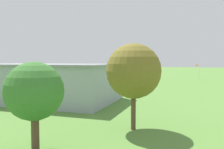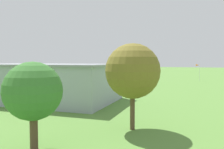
{
  "view_description": "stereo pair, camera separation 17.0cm",
  "coord_description": "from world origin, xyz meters",
  "px_view_note": "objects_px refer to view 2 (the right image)",
  "views": [
    {
      "loc": [
        -27.12,
        77.54,
        7.64
      ],
      "look_at": [
        -4.78,
        15.57,
        3.69
      ],
      "focal_mm": 37.48,
      "sensor_mm": 36.0,
      "label": 1
    },
    {
      "loc": [
        -27.28,
        77.48,
        7.64
      ],
      "look_at": [
        -4.78,
        15.57,
        3.69
      ],
      "focal_mm": 37.48,
      "sensor_mm": 36.0,
      "label": 2
    }
  ],
  "objects_px": {
    "hangar": "(44,82)",
    "person_beside_truck": "(69,86)",
    "biplane": "(133,67)",
    "car_green": "(40,86)",
    "windsock": "(198,66)",
    "car_blue": "(4,84)",
    "person_at_fence_line": "(120,88)",
    "person_near_hangar_door": "(84,87)",
    "person_by_parked_cars": "(113,87)",
    "tree_behind_hangar_right": "(33,92)",
    "tree_near_perimeter_road": "(133,71)",
    "car_silver": "(18,85)",
    "car_red": "(126,89)"
  },
  "relations": [
    {
      "from": "person_at_fence_line",
      "to": "person_near_hangar_door",
      "type": "height_order",
      "value": "person_near_hangar_door"
    },
    {
      "from": "hangar",
      "to": "car_silver",
      "type": "relative_size",
      "value": 6.36
    },
    {
      "from": "biplane",
      "to": "car_green",
      "type": "height_order",
      "value": "biplane"
    },
    {
      "from": "person_at_fence_line",
      "to": "person_near_hangar_door",
      "type": "relative_size",
      "value": 0.99
    },
    {
      "from": "car_silver",
      "to": "person_at_fence_line",
      "type": "relative_size",
      "value": 2.69
    },
    {
      "from": "person_beside_truck",
      "to": "car_blue",
      "type": "bearing_deg",
      "value": 8.23
    },
    {
      "from": "person_at_fence_line",
      "to": "car_red",
      "type": "bearing_deg",
      "value": 129.08
    },
    {
      "from": "person_at_fence_line",
      "to": "tree_behind_hangar_right",
      "type": "height_order",
      "value": "tree_behind_hangar_right"
    },
    {
      "from": "person_at_fence_line",
      "to": "windsock",
      "type": "height_order",
      "value": "windsock"
    },
    {
      "from": "biplane",
      "to": "windsock",
      "type": "height_order",
      "value": "biplane"
    },
    {
      "from": "car_red",
      "to": "tree_behind_hangar_right",
      "type": "distance_m",
      "value": 36.51
    },
    {
      "from": "biplane",
      "to": "car_blue",
      "type": "distance_m",
      "value": 38.48
    },
    {
      "from": "car_silver",
      "to": "person_by_parked_cars",
      "type": "xyz_separation_m",
      "value": [
        -25.53,
        -5.72,
        -0.01
      ]
    },
    {
      "from": "hangar",
      "to": "car_blue",
      "type": "relative_size",
      "value": 6.18
    },
    {
      "from": "hangar",
      "to": "person_by_parked_cars",
      "type": "bearing_deg",
      "value": -109.4
    },
    {
      "from": "person_by_parked_cars",
      "to": "person_beside_truck",
      "type": "xyz_separation_m",
      "value": [
        11.86,
        2.05,
        0.0
      ]
    },
    {
      "from": "person_at_fence_line",
      "to": "car_green",
      "type": "bearing_deg",
      "value": 8.98
    },
    {
      "from": "person_by_parked_cars",
      "to": "person_near_hangar_door",
      "type": "distance_m",
      "value": 7.46
    },
    {
      "from": "person_at_fence_line",
      "to": "person_by_parked_cars",
      "type": "relative_size",
      "value": 0.98
    },
    {
      "from": "hangar",
      "to": "tree_near_perimeter_road",
      "type": "bearing_deg",
      "value": 148.9
    },
    {
      "from": "car_green",
      "to": "tree_near_perimeter_road",
      "type": "xyz_separation_m",
      "value": [
        -32.8,
        27.14,
        5.64
      ]
    },
    {
      "from": "person_near_hangar_door",
      "to": "tree_near_perimeter_road",
      "type": "bearing_deg",
      "value": 125.03
    },
    {
      "from": "hangar",
      "to": "car_blue",
      "type": "height_order",
      "value": "hangar"
    },
    {
      "from": "car_red",
      "to": "person_near_hangar_door",
      "type": "distance_m",
      "value": 12.48
    },
    {
      "from": "car_blue",
      "to": "person_beside_truck",
      "type": "relative_size",
      "value": 2.69
    },
    {
      "from": "person_at_fence_line",
      "to": "person_by_parked_cars",
      "type": "bearing_deg",
      "value": -33.36
    },
    {
      "from": "car_green",
      "to": "windsock",
      "type": "bearing_deg",
      "value": -133.11
    },
    {
      "from": "tree_behind_hangar_right",
      "to": "tree_near_perimeter_road",
      "type": "distance_m",
      "value": 10.85
    },
    {
      "from": "hangar",
      "to": "biplane",
      "type": "xyz_separation_m",
      "value": [
        -8.5,
        -33.73,
        1.97
      ]
    },
    {
      "from": "car_silver",
      "to": "car_blue",
      "type": "bearing_deg",
      "value": -7.71
    },
    {
      "from": "tree_behind_hangar_right",
      "to": "person_at_fence_line",
      "type": "bearing_deg",
      "value": -82.66
    },
    {
      "from": "hangar",
      "to": "tree_near_perimeter_road",
      "type": "height_order",
      "value": "tree_near_perimeter_road"
    },
    {
      "from": "biplane",
      "to": "person_by_parked_cars",
      "type": "bearing_deg",
      "value": 83.61
    },
    {
      "from": "car_silver",
      "to": "person_beside_truck",
      "type": "bearing_deg",
      "value": -164.97
    },
    {
      "from": "car_silver",
      "to": "windsock",
      "type": "relative_size",
      "value": 0.7
    },
    {
      "from": "car_red",
      "to": "biplane",
      "type": "bearing_deg",
      "value": -79.47
    },
    {
      "from": "car_silver",
      "to": "biplane",
      "type": "bearing_deg",
      "value": -143.86
    },
    {
      "from": "hangar",
      "to": "person_by_parked_cars",
      "type": "height_order",
      "value": "hangar"
    },
    {
      "from": "hangar",
      "to": "person_by_parked_cars",
      "type": "distance_m",
      "value": 21.01
    },
    {
      "from": "car_red",
      "to": "person_at_fence_line",
      "type": "bearing_deg",
      "value": -50.92
    },
    {
      "from": "hangar",
      "to": "person_beside_truck",
      "type": "xyz_separation_m",
      "value": [
        4.94,
        -17.6,
        -2.68
      ]
    },
    {
      "from": "biplane",
      "to": "person_near_hangar_door",
      "type": "xyz_separation_m",
      "value": [
        8.7,
        16.28,
        -4.66
      ]
    },
    {
      "from": "biplane",
      "to": "car_green",
      "type": "relative_size",
      "value": 1.82
    },
    {
      "from": "tree_behind_hangar_right",
      "to": "car_green",
      "type": "bearing_deg",
      "value": -53.54
    },
    {
      "from": "car_green",
      "to": "person_near_hangar_door",
      "type": "relative_size",
      "value": 2.76
    },
    {
      "from": "car_red",
      "to": "tree_behind_hangar_right",
      "type": "height_order",
      "value": "tree_behind_hangar_right"
    },
    {
      "from": "person_by_parked_cars",
      "to": "person_near_hangar_door",
      "type": "xyz_separation_m",
      "value": [
        7.13,
        2.2,
        -0.01
      ]
    },
    {
      "from": "person_beside_truck",
      "to": "tree_near_perimeter_road",
      "type": "height_order",
      "value": "tree_near_perimeter_road"
    },
    {
      "from": "biplane",
      "to": "car_green",
      "type": "xyz_separation_m",
      "value": [
        20.45,
        19.16,
        -4.65
      ]
    },
    {
      "from": "person_at_fence_line",
      "to": "tree_near_perimeter_road",
      "type": "relative_size",
      "value": 0.17
    }
  ]
}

